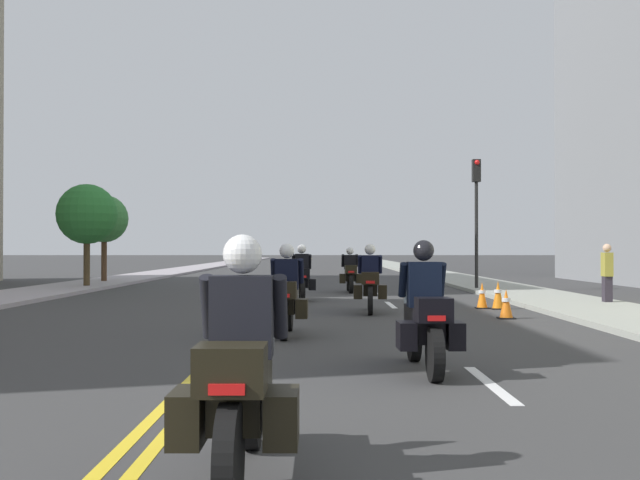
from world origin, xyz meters
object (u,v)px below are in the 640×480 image
at_px(motorcycle_2, 289,298).
at_px(street_tree_0, 89,214).
at_px(traffic_cone_0, 484,295).
at_px(street_tree_1, 107,219).
at_px(motorcycle_1, 427,319).
at_px(pedestrian_0, 610,274).
at_px(motorcycle_5, 352,274).
at_px(motorcycle_4, 304,278).
at_px(traffic_cone_2, 500,295).
at_px(motorcycle_3, 372,284).
at_px(motorcycle_0, 243,381).
at_px(traffic_cone_1, 509,304).
at_px(traffic_light_near, 479,200).

distance_m(motorcycle_2, street_tree_0, 17.92).
bearing_deg(traffic_cone_0, street_tree_1, 134.25).
distance_m(motorcycle_1, pedestrian_0, 12.38).
relative_size(motorcycle_2, motorcycle_5, 1.00).
height_order(motorcycle_4, traffic_cone_2, motorcycle_4).
bearing_deg(motorcycle_3, motorcycle_4, 115.18).
distance_m(motorcycle_4, street_tree_0, 10.86).
distance_m(motorcycle_3, street_tree_0, 14.98).
xyz_separation_m(motorcycle_0, traffic_cone_1, (4.52, 11.59, -0.34)).
bearing_deg(pedestrian_0, street_tree_1, 55.24).
distance_m(traffic_cone_0, traffic_cone_1, 2.81).
bearing_deg(motorcycle_1, motorcycle_5, 89.45).
xyz_separation_m(motorcycle_4, motorcycle_5, (1.57, 4.21, -0.02)).
relative_size(motorcycle_2, street_tree_1, 0.55).
bearing_deg(street_tree_1, motorcycle_5, -32.41).
distance_m(motorcycle_2, pedestrian_0, 10.61).
xyz_separation_m(traffic_light_near, street_tree_0, (-14.40, 1.75, -0.45)).
relative_size(motorcycle_0, traffic_cone_0, 3.22).
relative_size(motorcycle_5, traffic_cone_2, 2.97).
relative_size(motorcycle_2, motorcycle_4, 0.94).
bearing_deg(pedestrian_0, traffic_light_near, 18.22).
height_order(motorcycle_1, traffic_light_near, traffic_light_near).
height_order(motorcycle_1, traffic_cone_2, motorcycle_1).
bearing_deg(motorcycle_2, motorcycle_5, 84.31).
bearing_deg(traffic_cone_1, motorcycle_3, 151.72).
height_order(motorcycle_3, traffic_cone_1, motorcycle_3).
relative_size(motorcycle_2, traffic_light_near, 0.45).
distance_m(motorcycle_1, traffic_cone_2, 10.26).
xyz_separation_m(motorcycle_0, motorcycle_5, (1.55, 21.60, -0.02)).
distance_m(pedestrian_0, street_tree_0, 18.73).
bearing_deg(motorcycle_4, motorcycle_2, -93.69).
relative_size(traffic_cone_1, traffic_cone_2, 0.91).
height_order(traffic_cone_2, street_tree_1, street_tree_1).
relative_size(motorcycle_0, motorcycle_3, 0.95).
height_order(motorcycle_3, street_tree_1, street_tree_1).
bearing_deg(motorcycle_1, motorcycle_3, 89.33).
distance_m(motorcycle_4, traffic_cone_1, 7.38).
height_order(traffic_cone_1, street_tree_0, street_tree_0).
xyz_separation_m(traffic_cone_0, street_tree_1, (-13.44, 13.79, 2.46)).
distance_m(motorcycle_4, pedestrian_0, 8.37).
relative_size(motorcycle_4, street_tree_0, 0.56).
relative_size(motorcycle_3, motorcycle_5, 1.08).
xyz_separation_m(motorcycle_1, traffic_cone_2, (3.16, 9.76, -0.30)).
bearing_deg(street_tree_0, street_tree_1, 97.07).
xyz_separation_m(motorcycle_2, street_tree_1, (-8.77, 19.91, 2.12)).
distance_m(motorcycle_2, street_tree_1, 21.85).
xyz_separation_m(motorcycle_4, street_tree_0, (-8.30, 6.66, 2.16)).
relative_size(motorcycle_5, traffic_cone_1, 3.27).
relative_size(traffic_cone_0, traffic_cone_1, 1.04).
bearing_deg(traffic_cone_1, street_tree_0, 135.88).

